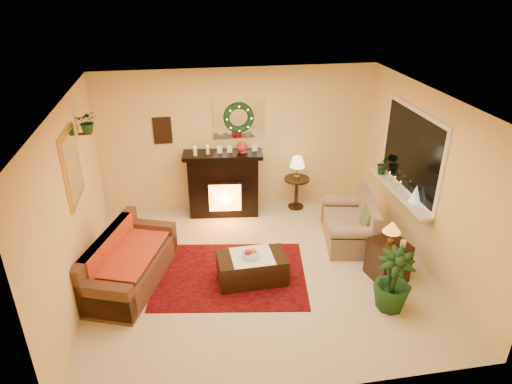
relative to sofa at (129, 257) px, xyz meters
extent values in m
plane|color=beige|center=(1.87, -0.03, -0.43)|extent=(5.00, 5.00, 0.00)
plane|color=white|center=(1.87, -0.03, 2.17)|extent=(5.00, 5.00, 0.00)
plane|color=#EFD88C|center=(1.87, 2.22, 0.87)|extent=(5.00, 5.00, 0.00)
plane|color=#EFD88C|center=(1.87, -2.28, 0.87)|extent=(5.00, 5.00, 0.00)
plane|color=#EFD88C|center=(-0.63, -0.03, 0.87)|extent=(4.50, 4.50, 0.00)
plane|color=#EFD88C|center=(4.37, -0.03, 0.87)|extent=(4.50, 4.50, 0.00)
cube|color=maroon|center=(1.42, -0.07, -0.42)|extent=(2.43, 1.97, 0.01)
cube|color=brown|center=(0.00, 0.00, 0.00)|extent=(1.33, 1.92, 0.76)
cube|color=red|center=(-0.03, 0.13, 0.03)|extent=(0.84, 1.37, 0.02)
cube|color=#2F2015|center=(1.53, 1.85, 0.12)|extent=(1.27, 0.53, 1.14)
sphere|color=#B41D28|center=(1.88, 1.83, 0.87)|extent=(0.20, 0.20, 0.20)
cylinder|color=white|center=(1.06, 1.79, 0.83)|extent=(0.06, 0.06, 0.19)
cylinder|color=white|center=(1.28, 1.83, 0.83)|extent=(0.06, 0.06, 0.18)
cube|color=white|center=(1.87, 2.20, 1.27)|extent=(0.92, 0.02, 0.72)
torus|color=#194719|center=(1.87, 2.16, 1.29)|extent=(0.55, 0.11, 0.55)
cube|color=#381E11|center=(0.52, 2.20, 1.12)|extent=(0.32, 0.03, 0.48)
cube|color=gold|center=(-0.61, 0.27, 1.32)|extent=(0.03, 0.84, 1.00)
imported|color=#194719|center=(-0.47, 1.02, 1.54)|extent=(0.33, 0.28, 0.36)
cube|color=gray|center=(3.48, 0.59, -0.01)|extent=(0.98, 1.41, 0.75)
cube|color=white|center=(4.36, 0.52, 1.12)|extent=(0.03, 1.86, 1.36)
cube|color=black|center=(4.34, 0.52, 1.12)|extent=(0.02, 1.70, 1.22)
cube|color=white|center=(4.25, 0.52, 0.44)|extent=(0.22, 1.86, 0.04)
cone|color=silver|center=(4.29, 0.08, 0.61)|extent=(0.18, 0.18, 0.27)
imported|color=black|center=(4.25, 1.19, 0.66)|extent=(0.27, 0.22, 0.49)
cylinder|color=black|center=(2.90, 1.86, -0.10)|extent=(0.51, 0.51, 0.61)
cone|color=beige|center=(2.90, 1.85, 0.45)|extent=(0.28, 0.28, 0.43)
cube|color=#381A0B|center=(3.69, -0.48, -0.16)|extent=(0.57, 0.57, 0.59)
cone|color=#F6B443|center=(3.67, -0.50, 0.32)|extent=(0.26, 0.26, 0.38)
cube|color=black|center=(1.72, -0.25, -0.22)|extent=(1.00, 0.57, 0.41)
cylinder|color=#BDBDBD|center=(1.70, -0.26, 0.02)|extent=(0.26, 0.26, 0.06)
imported|color=#215525|center=(3.45, -1.14, 0.02)|extent=(1.75, 1.75, 2.65)
camera|label=1|loc=(0.88, -5.61, 3.68)|focal=32.00mm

